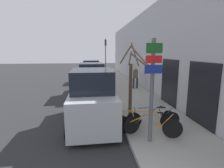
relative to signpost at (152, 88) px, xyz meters
name	(u,v)px	position (x,y,z in m)	size (l,w,h in m)	color
ground_plane	(94,96)	(-1.70, 7.16, -2.00)	(80.00, 80.00, 0.00)	#28282B
sidewalk_curb	(122,87)	(0.90, 9.96, -1.92)	(3.20, 32.00, 0.15)	#9E9B93
building_facade	(143,51)	(2.65, 9.87, 1.23)	(0.23, 32.00, 6.50)	#BCBCC1
signpost	(152,88)	(0.00, 0.00, 0.00)	(0.57, 0.15, 3.40)	#595B60
bicycle_0	(146,125)	(0.00, 0.40, -1.44)	(2.35, 0.85, 0.96)	black
bicycle_1	(150,120)	(0.29, 0.83, -1.45)	(2.23, 0.73, 0.93)	black
bicycle_2	(153,118)	(0.48, 1.07, -1.47)	(2.17, 0.44, 0.87)	black
parked_car_0	(92,100)	(-1.90, 2.05, -0.90)	(2.08, 4.24, 2.42)	#B2B7BC
parked_car_1	(92,80)	(-1.87, 7.69, -0.93)	(2.17, 4.53, 2.36)	silver
parked_car_2	(92,72)	(-1.81, 13.70, -0.97)	(2.12, 4.51, 2.29)	navy
pedestrian_near	(135,76)	(1.77, 8.77, -0.81)	(0.47, 0.40, 1.78)	#333338
street_tree	(131,81)	(-0.09, 2.49, -0.18)	(0.99, 1.38, 3.42)	brown
traffic_light	(106,53)	(-0.19, 14.77, 1.04)	(0.20, 0.30, 4.50)	#595B60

